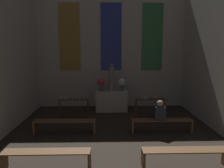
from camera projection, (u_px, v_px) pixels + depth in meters
name	position (u px, v px, depth m)	size (l,w,h in m)	color
wall_back	(111.00, 48.00, 10.71)	(7.40, 0.16, 5.73)	#B2AD9E
altar	(112.00, 101.00, 10.15)	(1.45, 0.58, 0.95)	#BCB29E
statue	(112.00, 78.00, 9.99)	(0.26, 0.26, 1.29)	gray
flower_vase_left	(101.00, 83.00, 10.01)	(0.34, 0.34, 0.59)	#4C5666
flower_vase_right	(122.00, 83.00, 10.04)	(0.34, 0.34, 0.59)	#4C5666
candle_rack_left	(73.00, 102.00, 9.09)	(1.25, 0.40, 0.98)	#473823
candle_rack_right	(150.00, 102.00, 9.17)	(1.25, 0.40, 0.99)	#473823
pew_third_left	(47.00, 156.00, 5.19)	(2.09, 0.36, 0.46)	brown
pew_third_right	(185.00, 154.00, 5.27)	(2.09, 0.36, 0.46)	brown
pew_back_left	(65.00, 124.00, 7.44)	(2.09, 0.36, 0.46)	brown
pew_back_right	(162.00, 123.00, 7.53)	(2.09, 0.36, 0.46)	brown
person_seated	(160.00, 111.00, 7.46)	(0.36, 0.24, 0.68)	#282D38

